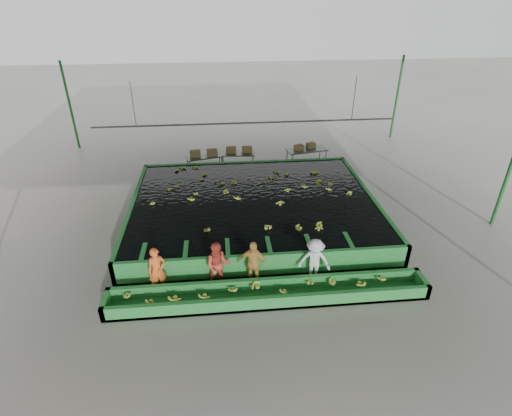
{
  "coord_description": "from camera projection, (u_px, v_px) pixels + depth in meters",
  "views": [
    {
      "loc": [
        -1.33,
        -12.98,
        8.64
      ],
      "look_at": [
        0.0,
        0.5,
        1.0
      ],
      "focal_mm": 28.0,
      "sensor_mm": 36.0,
      "label": 1
    }
  ],
  "objects": [
    {
      "name": "cableway_rail",
      "position": [
        246.0,
        123.0,
        18.46
      ],
      "size": [
        0.08,
        0.08,
        14.0
      ],
      "primitive_type": "cylinder",
      "color": "#59605B",
      "rests_on": "shed_roof"
    },
    {
      "name": "shed_roof",
      "position": [
        257.0,
        110.0,
        13.15
      ],
      "size": [
        20.0,
        22.0,
        0.04
      ],
      "primitive_type": "cube",
      "color": "slate",
      "rests_on": "shed_posts"
    },
    {
      "name": "ground",
      "position": [
        257.0,
        236.0,
        15.6
      ],
      "size": [
        80.0,
        80.0,
        0.0
      ],
      "primitive_type": "plane",
      "color": "gray",
      "rests_on": "ground"
    },
    {
      "name": "rail_hanger_right",
      "position": [
        354.0,
        99.0,
        18.4
      ],
      "size": [
        0.04,
        0.04,
        2.0
      ],
      "primitive_type": "cylinder",
      "color": "#59605B",
      "rests_on": "shed_roof"
    },
    {
      "name": "packing_table_right",
      "position": [
        306.0,
        158.0,
        21.38
      ],
      "size": [
        2.26,
        1.24,
        0.97
      ],
      "primitive_type": null,
      "rotation": [
        0.0,
        0.0,
        0.19
      ],
      "color": "#59605B",
      "rests_on": "ground"
    },
    {
      "name": "box_stack_mid",
      "position": [
        239.0,
        152.0,
        21.13
      ],
      "size": [
        1.38,
        0.39,
        0.3
      ],
      "primitive_type": null,
      "rotation": [
        0.0,
        0.0,
        -0.01
      ],
      "color": "brown",
      "rests_on": "packing_table_mid"
    },
    {
      "name": "sorting_trough",
      "position": [
        269.0,
        294.0,
        12.36
      ],
      "size": [
        10.0,
        1.0,
        0.5
      ],
      "primitive_type": null,
      "color": "#247E32",
      "rests_on": "ground"
    },
    {
      "name": "rail_hanger_left",
      "position": [
        133.0,
        104.0,
        17.55
      ],
      "size": [
        0.04,
        0.04,
        2.0
      ],
      "primitive_type": "cylinder",
      "color": "#59605B",
      "rests_on": "shed_roof"
    },
    {
      "name": "packing_table_left",
      "position": [
        205.0,
        164.0,
        20.79
      ],
      "size": [
        2.07,
        1.26,
        0.88
      ],
      "primitive_type": null,
      "rotation": [
        0.0,
        0.0,
        0.27
      ],
      "color": "#59605B",
      "rests_on": "ground"
    },
    {
      "name": "tank_water",
      "position": [
        254.0,
        199.0,
        16.49
      ],
      "size": [
        9.7,
        7.7,
        0.0
      ],
      "primitive_type": "cube",
      "color": "black",
      "rests_on": "flotation_tank"
    },
    {
      "name": "worker_d",
      "position": [
        315.0,
        261.0,
        12.92
      ],
      "size": [
        1.15,
        0.84,
        1.6
      ],
      "primitive_type": "imported",
      "rotation": [
        0.0,
        0.0,
        -0.26
      ],
      "color": "silver",
      "rests_on": "ground"
    },
    {
      "name": "flotation_tank",
      "position": [
        254.0,
        208.0,
        16.68
      ],
      "size": [
        10.0,
        8.0,
        0.9
      ],
      "primitive_type": null,
      "color": "#247E32",
      "rests_on": "ground"
    },
    {
      "name": "box_stack_right",
      "position": [
        305.0,
        149.0,
        21.21
      ],
      "size": [
        1.24,
        0.71,
        0.26
      ],
      "primitive_type": null,
      "rotation": [
        0.0,
        0.0,
        0.34
      ],
      "color": "brown",
      "rests_on": "packing_table_right"
    },
    {
      "name": "box_stack_left",
      "position": [
        204.0,
        156.0,
        20.56
      ],
      "size": [
        1.44,
        0.52,
        0.3
      ],
      "primitive_type": null,
      "rotation": [
        0.0,
        0.0,
        0.1
      ],
      "color": "brown",
      "rests_on": "packing_table_left"
    },
    {
      "name": "packing_table_mid",
      "position": [
        238.0,
        160.0,
        21.25
      ],
      "size": [
        1.88,
        0.91,
        0.83
      ],
      "primitive_type": null,
      "rotation": [
        0.0,
        0.0,
        -0.1
      ],
      "color": "#59605B",
      "rests_on": "ground"
    },
    {
      "name": "worker_c",
      "position": [
        253.0,
        264.0,
        12.73
      ],
      "size": [
        1.05,
        0.69,
        1.66
      ],
      "primitive_type": "imported",
      "rotation": [
        0.0,
        0.0,
        -0.32
      ],
      "color": "gold",
      "rests_on": "ground"
    },
    {
      "name": "trough_bananas",
      "position": [
        269.0,
        290.0,
        12.29
      ],
      "size": [
        8.73,
        0.58,
        0.12
      ],
      "primitive_type": null,
      "color": "#97AB35",
      "rests_on": "sorting_trough"
    },
    {
      "name": "shed_posts",
      "position": [
        257.0,
        179.0,
        14.38
      ],
      "size": [
        20.0,
        22.0,
        5.0
      ],
      "primitive_type": null,
      "color": "#1C5F28",
      "rests_on": "ground"
    },
    {
      "name": "floating_bananas",
      "position": [
        252.0,
        191.0,
        17.18
      ],
      "size": [
        9.28,
        6.33,
        0.13
      ],
      "primitive_type": null,
      "color": "#97AB35",
      "rests_on": "tank_water"
    },
    {
      "name": "worker_b",
      "position": [
        218.0,
        266.0,
        12.64
      ],
      "size": [
        0.81,
        0.64,
        1.66
      ],
      "primitive_type": "imported",
      "rotation": [
        0.0,
        0.0,
        -0.01
      ],
      "color": "#C9422F",
      "rests_on": "ground"
    },
    {
      "name": "worker_a",
      "position": [
        157.0,
        270.0,
        12.49
      ],
      "size": [
        0.67,
        0.55,
        1.59
      ],
      "primitive_type": "imported",
      "rotation": [
        0.0,
        0.0,
        0.32
      ],
      "color": "orange",
      "rests_on": "ground"
    }
  ]
}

